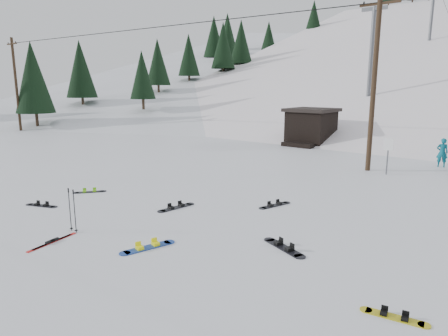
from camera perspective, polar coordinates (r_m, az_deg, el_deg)
The scene contains 19 objects.
ground at distance 12.45m, azimuth -12.96°, elevation -9.50°, with size 200.00×200.00×0.00m, color white.
ridge_left at distance 72.90m, azimuth -0.07°, elevation -0.54°, with size 34.00×85.00×38.00m, color white.
treeline_left at distance 64.05m, azimuth -3.28°, elevation 7.69°, with size 20.00×64.00×10.00m, color black, non-canonical shape.
utility_pole at distance 22.22m, azimuth 20.66°, elevation 11.58°, with size 2.00×0.26×9.00m.
utility_pole_left at distance 45.05m, azimuth -27.58°, elevation 10.70°, with size 2.00×0.26×9.00m.
trail_sign at distance 21.71m, azimuth 22.39°, elevation 2.43°, with size 0.50×0.09×1.85m.
lift_hut at distance 31.53m, azimuth 12.29°, elevation 5.83°, with size 3.40×4.10×2.75m.
lift_tower_near at distance 39.45m, azimuth 20.37°, elevation 15.96°, with size 2.20×0.36×8.00m.
lift_tower_mid at distance 59.35m, azimuth 27.68°, elevation 20.04°, with size 2.20×0.36×8.00m.
hero_snowboard at distance 11.52m, azimuth -10.85°, elevation -11.02°, with size 0.65×1.61×0.12m.
hero_skis at distance 12.71m, azimuth -23.33°, elevation -9.63°, with size 0.43×1.64×0.09m.
ski_poles at distance 13.16m, azimuth -20.87°, elevation -5.61°, with size 0.38×0.10×1.36m.
board_scatter_a at distance 16.55m, azimuth -24.62°, elevation -4.87°, with size 1.29×0.68×0.10m.
board_scatter_b at distance 14.93m, azimuth -6.85°, elevation -5.57°, with size 0.45×1.61×0.11m.
board_scatter_c at distance 17.89m, azimuth -18.65°, elevation -3.22°, with size 0.92×1.16×0.10m.
board_scatter_d at distance 11.43m, azimuth 8.55°, elevation -11.13°, with size 1.58×0.80×0.12m.
board_scatter_e at distance 8.93m, azimuth 23.14°, elevation -18.95°, with size 1.29×0.42×0.09m.
board_scatter_f at distance 15.22m, azimuth 7.27°, elevation -5.26°, with size 0.59×1.48×0.11m.
skier_teal at distance 25.17m, azimuth 28.72°, elevation 1.94°, with size 0.59×0.39×1.61m, color #0B5B6E.
Camera 1 is at (9.30, -6.98, 4.44)m, focal length 32.00 mm.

